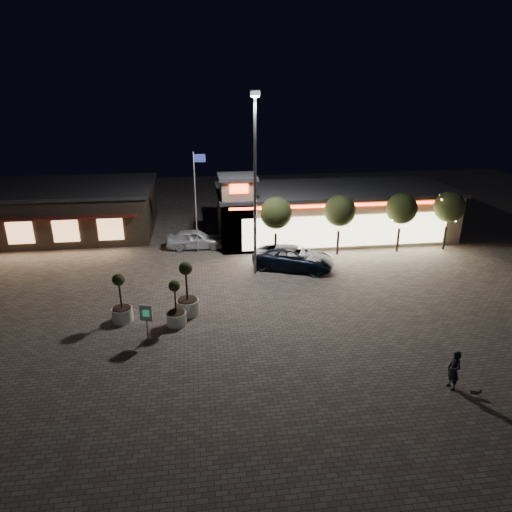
{
  "coord_description": "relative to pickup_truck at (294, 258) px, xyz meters",
  "views": [
    {
      "loc": [
        -1.97,
        -21.88,
        12.77
      ],
      "look_at": [
        1.8,
        6.0,
        2.09
      ],
      "focal_mm": 32.0,
      "sensor_mm": 36.0,
      "label": 1
    }
  ],
  "objects": [
    {
      "name": "string_tree_b",
      "position": [
        4.07,
        2.4,
        2.74
      ],
      "size": [
        2.42,
        2.42,
        4.79
      ],
      "color": "#332319",
      "rests_on": "ground"
    },
    {
      "name": "valet_sign",
      "position": [
        -9.74,
        -8.92,
        0.64
      ],
      "size": [
        0.67,
        0.29,
        2.09
      ],
      "color": "gray",
      "rests_on": "ground"
    },
    {
      "name": "string_tree_c",
      "position": [
        9.07,
        2.4,
        2.74
      ],
      "size": [
        2.42,
        2.42,
        4.79
      ],
      "color": "#332319",
      "rests_on": "ground"
    },
    {
      "name": "string_tree_a",
      "position": [
        -0.93,
        2.4,
        2.74
      ],
      "size": [
        2.42,
        2.42,
        4.79
      ],
      "color": "#332319",
      "rests_on": "ground"
    },
    {
      "name": "floodlight_pole",
      "position": [
        -2.93,
        -0.6,
        6.2
      ],
      "size": [
        0.6,
        0.4,
        12.38
      ],
      "color": "gray",
      "rests_on": "ground"
    },
    {
      "name": "planter_mid",
      "position": [
        -8.29,
        -7.36,
        0.02
      ],
      "size": [
        1.1,
        1.1,
        2.72
      ],
      "color": "silver",
      "rests_on": "ground"
    },
    {
      "name": "pickup_truck",
      "position": [
        0.0,
        0.0,
        0.0
      ],
      "size": [
        6.51,
        4.84,
        1.64
      ],
      "primitive_type": "imported",
      "rotation": [
        0.0,
        0.0,
        1.16
      ],
      "color": "black",
      "rests_on": "ground"
    },
    {
      "name": "dog",
      "position": [
        4.78,
        -15.51,
        -0.57
      ],
      "size": [
        0.48,
        0.29,
        0.26
      ],
      "color": "#59514C",
      "rests_on": "ground"
    },
    {
      "name": "ground",
      "position": [
        -4.93,
        -8.6,
        -0.82
      ],
      "size": [
        90.0,
        90.0,
        0.0
      ],
      "primitive_type": "plane",
      "color": "#70665A",
      "rests_on": "ground"
    },
    {
      "name": "planter_right",
      "position": [
        -7.67,
        -6.14,
        0.2
      ],
      "size": [
        1.34,
        1.34,
        3.3
      ],
      "color": "silver",
      "rests_on": "ground"
    },
    {
      "name": "pedestrian",
      "position": [
        4.03,
        -14.82,
        0.1
      ],
      "size": [
        0.53,
        0.73,
        1.85
      ],
      "primitive_type": "imported",
      "rotation": [
        0.0,
        0.0,
        -1.44
      ],
      "color": "black",
      "rests_on": "ground"
    },
    {
      "name": "string_tree_d",
      "position": [
        13.07,
        2.4,
        2.74
      ],
      "size": [
        2.42,
        2.42,
        4.79
      ],
      "color": "#332319",
      "rests_on": "ground"
    },
    {
      "name": "restaurant_building",
      "position": [
        -18.93,
        11.38,
        1.34
      ],
      "size": [
        16.4,
        11.0,
        4.3
      ],
      "color": "#382D23",
      "rests_on": "ground"
    },
    {
      "name": "white_sedan",
      "position": [
        -7.12,
        5.4,
        -0.04
      ],
      "size": [
        4.65,
        1.98,
        1.57
      ],
      "primitive_type": "imported",
      "rotation": [
        0.0,
        0.0,
        1.54
      ],
      "color": "white",
      "rests_on": "ground"
    },
    {
      "name": "retail_building",
      "position": [
        4.57,
        7.22,
        1.39
      ],
      "size": [
        20.4,
        8.4,
        6.1
      ],
      "color": "tan",
      "rests_on": "ground"
    },
    {
      "name": "planter_left",
      "position": [
        -11.37,
        -6.51,
        0.08
      ],
      "size": [
        1.19,
        1.19,
        2.92
      ],
      "color": "silver",
      "rests_on": "ground"
    },
    {
      "name": "flagpole",
      "position": [
        -6.84,
        4.4,
        3.92
      ],
      "size": [
        0.95,
        0.1,
        8.0
      ],
      "color": "white",
      "rests_on": "ground"
    }
  ]
}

